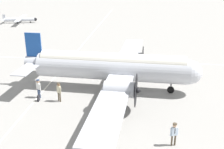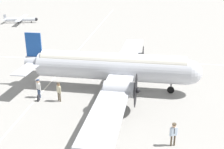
% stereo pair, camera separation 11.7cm
% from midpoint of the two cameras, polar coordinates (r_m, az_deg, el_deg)
% --- Properties ---
extents(ground_plane, '(300.00, 300.00, 0.00)m').
position_cam_midpoint_polar(ground_plane, '(29.46, -0.11, -2.97)').
color(ground_plane, gray).
extents(apron_line_eastwest, '(120.00, 0.16, 0.01)m').
position_cam_midpoint_polar(apron_line_eastwest, '(31.02, -13.10, -2.28)').
color(apron_line_eastwest, silver).
rests_on(apron_line_eastwest, ground_plane).
extents(apron_line_northsouth, '(0.16, 120.00, 0.01)m').
position_cam_midpoint_polar(apron_line_northsouth, '(38.36, 1.58, 2.74)').
color(apron_line_northsouth, silver).
rests_on(apron_line_northsouth, ground_plane).
extents(airliner_main, '(27.09, 18.16, 5.69)m').
position_cam_midpoint_polar(airliner_main, '(28.49, 0.69, 1.56)').
color(airliner_main, silver).
rests_on(airliner_main, ground_plane).
extents(crew_foreground, '(0.38, 0.58, 1.79)m').
position_cam_midpoint_polar(crew_foreground, '(20.52, 12.36, -11.30)').
color(crew_foreground, '#473D2D').
rests_on(crew_foreground, ground_plane).
extents(passenger_boarding, '(0.44, 0.53, 1.89)m').
position_cam_midpoint_polar(passenger_boarding, '(26.84, -10.87, -3.07)').
color(passenger_boarding, '#473D2D').
rests_on(passenger_boarding, ground_plane).
extents(ramp_agent, '(0.43, 0.54, 1.87)m').
position_cam_midpoint_polar(ramp_agent, '(28.06, -14.85, -2.36)').
color(ramp_agent, navy).
rests_on(ramp_agent, ground_plane).
extents(suitcase_near_door, '(0.39, 0.14, 0.64)m').
position_cam_midpoint_polar(suitcase_near_door, '(27.68, -14.84, -4.66)').
color(suitcase_near_door, '#232328').
rests_on(suitcase_near_door, ground_plane).
extents(light_aircraft_distant, '(10.38, 7.85, 2.00)m').
position_cam_midpoint_polar(light_aircraft_distant, '(69.61, -18.15, 10.61)').
color(light_aircraft_distant, '#B7BCC6').
rests_on(light_aircraft_distant, ground_plane).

